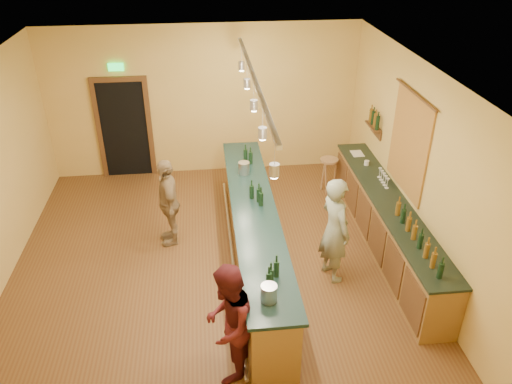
{
  "coord_description": "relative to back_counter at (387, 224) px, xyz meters",
  "views": [
    {
      "loc": [
        -0.02,
        -6.6,
        5.14
      ],
      "look_at": [
        0.74,
        0.2,
        1.23
      ],
      "focal_mm": 35.0,
      "sensor_mm": 36.0,
      "label": 1
    }
  ],
  "objects": [
    {
      "name": "floor",
      "position": [
        -2.97,
        -0.18,
        -0.49
      ],
      "size": [
        7.0,
        7.0,
        0.0
      ],
      "primitive_type": "plane",
      "color": "brown",
      "rests_on": "ground"
    },
    {
      "name": "ceiling",
      "position": [
        -2.97,
        -0.18,
        2.71
      ],
      "size": [
        6.5,
        7.0,
        0.02
      ],
      "primitive_type": "cube",
      "color": "silver",
      "rests_on": "wall_back"
    },
    {
      "name": "wall_back",
      "position": [
        -2.97,
        3.32,
        1.11
      ],
      "size": [
        6.5,
        0.02,
        3.2
      ],
      "primitive_type": "cube",
      "color": "gold",
      "rests_on": "floor"
    },
    {
      "name": "wall_front",
      "position": [
        -2.97,
        -3.68,
        1.11
      ],
      "size": [
        6.5,
        0.02,
        3.2
      ],
      "primitive_type": "cube",
      "color": "gold",
      "rests_on": "floor"
    },
    {
      "name": "wall_right",
      "position": [
        0.28,
        -0.18,
        1.11
      ],
      "size": [
        0.02,
        7.0,
        3.2
      ],
      "primitive_type": "cube",
      "color": "gold",
      "rests_on": "floor"
    },
    {
      "name": "doorway",
      "position": [
        -4.67,
        3.3,
        0.64
      ],
      "size": [
        1.15,
        0.09,
        2.48
      ],
      "color": "black",
      "rests_on": "wall_back"
    },
    {
      "name": "tapestry",
      "position": [
        0.26,
        0.22,
        1.36
      ],
      "size": [
        0.03,
        1.4,
        1.6
      ],
      "primitive_type": "cube",
      "color": "#93391D",
      "rests_on": "wall_right"
    },
    {
      "name": "bottle_shelf",
      "position": [
        0.2,
        1.72,
        1.18
      ],
      "size": [
        0.17,
        0.55,
        0.54
      ],
      "color": "#4F2517",
      "rests_on": "wall_right"
    },
    {
      "name": "back_counter",
      "position": [
        0.0,
        0.0,
        0.0
      ],
      "size": [
        0.6,
        4.55,
        1.27
      ],
      "color": "brown",
      "rests_on": "floor"
    },
    {
      "name": "tasting_bar",
      "position": [
        -2.29,
        -0.18,
        0.12
      ],
      "size": [
        0.73,
        5.1,
        1.38
      ],
      "color": "brown",
      "rests_on": "floor"
    },
    {
      "name": "pendant_track",
      "position": [
        -2.29,
        -0.18,
        2.5
      ],
      "size": [
        0.11,
        4.6,
        0.5
      ],
      "color": "silver",
      "rests_on": "ceiling"
    },
    {
      "name": "bartender",
      "position": [
        -1.1,
        -0.64,
        0.39
      ],
      "size": [
        0.61,
        0.74,
        1.75
      ],
      "primitive_type": "imported",
      "rotation": [
        0.0,
        0.0,
        1.9
      ],
      "color": "gray",
      "rests_on": "floor"
    },
    {
      "name": "customer_a",
      "position": [
        -2.84,
        -2.38,
        0.33
      ],
      "size": [
        0.82,
        0.94,
        1.63
      ],
      "primitive_type": "imported",
      "rotation": [
        0.0,
        0.0,
        -1.87
      ],
      "color": "#59191E",
      "rests_on": "floor"
    },
    {
      "name": "customer_b",
      "position": [
        -3.67,
        0.62,
        0.31
      ],
      "size": [
        0.53,
        0.98,
        1.59
      ],
      "primitive_type": "imported",
      "rotation": [
        0.0,
        0.0,
        -1.41
      ],
      "color": "#997A51",
      "rests_on": "floor"
    },
    {
      "name": "bar_stool",
      "position": [
        -0.52,
        2.02,
        0.13
      ],
      "size": [
        0.37,
        0.37,
        0.76
      ],
      "rotation": [
        0.0,
        0.0,
        0.13
      ],
      "color": "brown",
      "rests_on": "floor"
    }
  ]
}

